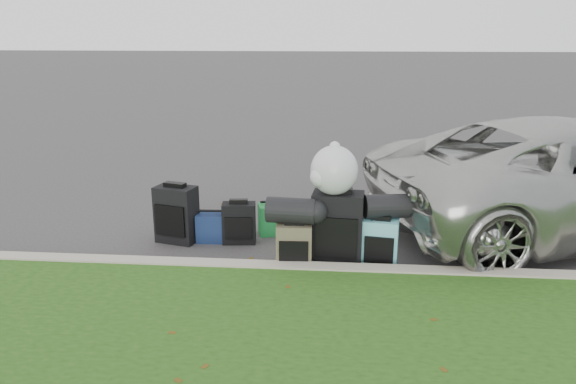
# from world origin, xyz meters

# --- Properties ---
(ground) EXTENTS (120.00, 120.00, 0.00)m
(ground) POSITION_xyz_m (0.00, 0.00, 0.00)
(ground) COLOR #383535
(ground) RESTS_ON ground
(curb) EXTENTS (120.00, 0.18, 0.15)m
(curb) POSITION_xyz_m (0.00, -1.00, 0.07)
(curb) COLOR #9E937F
(curb) RESTS_ON ground
(suitcase_small_black) EXTENTS (0.40, 0.25, 0.48)m
(suitcase_small_black) POSITION_xyz_m (-0.65, -0.07, 0.24)
(suitcase_small_black) COLOR black
(suitcase_small_black) RESTS_ON ground
(suitcase_large_black_left) EXTENTS (0.52, 0.39, 0.66)m
(suitcase_large_black_left) POSITION_xyz_m (-1.38, -0.09, 0.33)
(suitcase_large_black_left) COLOR black
(suitcase_large_black_left) RESTS_ON ground
(suitcase_olive) EXTENTS (0.37, 0.24, 0.50)m
(suitcase_olive) POSITION_xyz_m (0.05, -0.79, 0.25)
(suitcase_olive) COLOR #46412E
(suitcase_olive) RESTS_ON ground
(suitcase_teal) EXTENTS (0.39, 0.27, 0.52)m
(suitcase_teal) POSITION_xyz_m (0.93, -0.65, 0.26)
(suitcase_teal) COLOR teal
(suitcase_teal) RESTS_ON ground
(suitcase_large_black_right) EXTENTS (0.55, 0.36, 0.79)m
(suitcase_large_black_right) POSITION_xyz_m (0.49, -0.60, 0.39)
(suitcase_large_black_right) COLOR black
(suitcase_large_black_right) RESTS_ON ground
(tote_green) EXTENTS (0.38, 0.34, 0.37)m
(tote_green) POSITION_xyz_m (-0.30, 0.26, 0.18)
(tote_green) COLOR #1B7B35
(tote_green) RESTS_ON ground
(tote_navy) EXTENTS (0.32, 0.26, 0.33)m
(tote_navy) POSITION_xyz_m (-0.99, -0.05, 0.17)
(tote_navy) COLOR navy
(tote_navy) RESTS_ON ground
(duffel_left) EXTENTS (0.52, 0.31, 0.27)m
(duffel_left) POSITION_xyz_m (0.01, -0.75, 0.63)
(duffel_left) COLOR black
(duffel_left) RESTS_ON suitcase_olive
(duffel_right) EXTENTS (0.49, 0.33, 0.25)m
(duffel_right) POSITION_xyz_m (0.99, -0.57, 0.65)
(duffel_right) COLOR black
(duffel_right) RESTS_ON suitcase_teal
(trash_bag) EXTENTS (0.49, 0.49, 0.49)m
(trash_bag) POSITION_xyz_m (0.44, -0.61, 1.03)
(trash_bag) COLOR silver
(trash_bag) RESTS_ON suitcase_large_black_right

